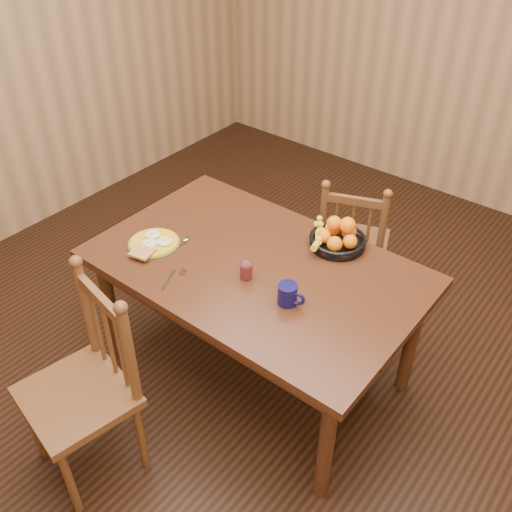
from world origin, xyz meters
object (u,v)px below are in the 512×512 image
Objects in this scene: chair_near at (85,388)px; coffee_mug at (288,294)px; breakfast_plate at (153,243)px; dining_table at (256,278)px; fruit_bowl at (337,237)px; chair_far at (352,244)px.

chair_near reaches higher than coffee_mug.
dining_table is at bearing 21.72° from breakfast_plate.
chair_near is at bearing -105.23° from dining_table.
dining_table is 0.46m from fruit_bowl.
coffee_mug is (0.53, 0.77, 0.31)m from chair_near.
coffee_mug is at bearing 5.08° from breakfast_plate.
dining_table is 0.86m from chair_far.
dining_table is 0.34m from coffee_mug.
chair_near is 3.10× the size of fruit_bowl.
chair_far is 0.59m from fruit_bowl.
fruit_bowl is (0.22, 0.38, 0.14)m from dining_table.
fruit_bowl reaches higher than chair_far.
chair_near reaches higher than dining_table.
chair_far is 3.03× the size of breakfast_plate.
fruit_bowl is at bearing 38.57° from breakfast_plate.
chair_far is 2.78× the size of fruit_bowl.
fruit_bowl reaches higher than breakfast_plate.
chair_far is at bearing 84.30° from dining_table.
dining_table is 1.59× the size of chair_near.
coffee_mug reaches higher than dining_table.
chair_near is (-0.33, -1.72, 0.05)m from chair_far.
dining_table is at bearing 62.60° from chair_far.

